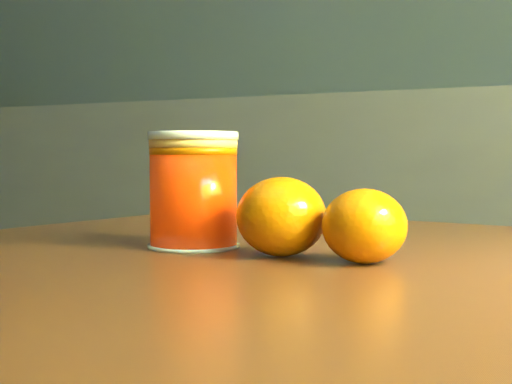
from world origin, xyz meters
The scene contains 4 objects.
kitchen_counter centered at (0.00, 1.45, 0.45)m, with size 3.15×0.60×0.90m, color #4B4B50.
juice_glass centered at (0.56, 0.33, 0.75)m, with size 0.08×0.08×0.10m.
orange_front centered at (0.65, 0.32, 0.73)m, with size 0.07×0.07×0.06m, color orange.
orange_back centered at (0.72, 0.32, 0.73)m, with size 0.06×0.06×0.05m, color orange.
Camera 1 is at (0.89, -0.17, 0.78)m, focal length 50.00 mm.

